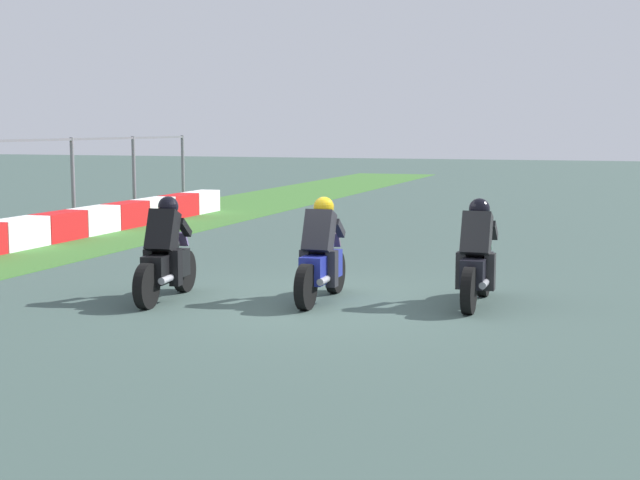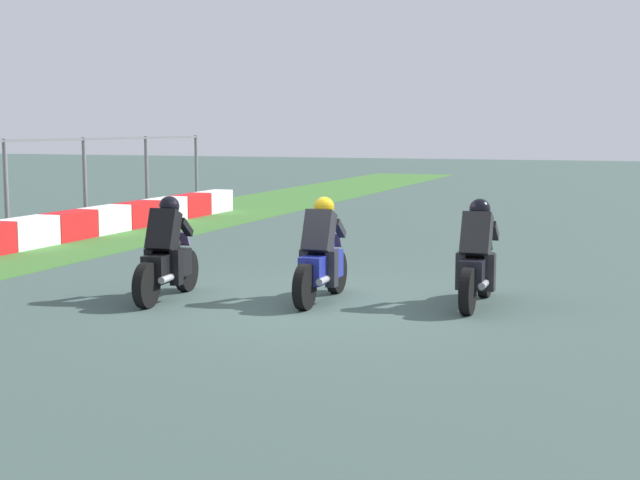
# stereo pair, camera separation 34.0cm
# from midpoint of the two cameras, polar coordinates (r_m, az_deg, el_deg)

# --- Properties ---
(ground_plane) EXTENTS (120.00, 120.00, 0.00)m
(ground_plane) POSITION_cam_midpoint_polar(r_m,az_deg,el_deg) (13.42, -0.88, -3.84)
(ground_plane) COLOR #3C514B
(rider_lane_a) EXTENTS (2.04, 0.54, 1.51)m
(rider_lane_a) POSITION_cam_midpoint_polar(r_m,az_deg,el_deg) (13.30, 8.89, -1.30)
(rider_lane_a) COLOR black
(rider_lane_a) RESTS_ON ground_plane
(rider_lane_b) EXTENTS (2.04, 0.54, 1.51)m
(rider_lane_b) POSITION_cam_midpoint_polar(r_m,az_deg,el_deg) (13.42, -0.65, -1.14)
(rider_lane_b) COLOR black
(rider_lane_b) RESTS_ON ground_plane
(rider_lane_c) EXTENTS (2.04, 0.56, 1.51)m
(rider_lane_c) POSITION_cam_midpoint_polar(r_m,az_deg,el_deg) (13.72, -10.13, -1.07)
(rider_lane_c) COLOR black
(rider_lane_c) RESTS_ON ground_plane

